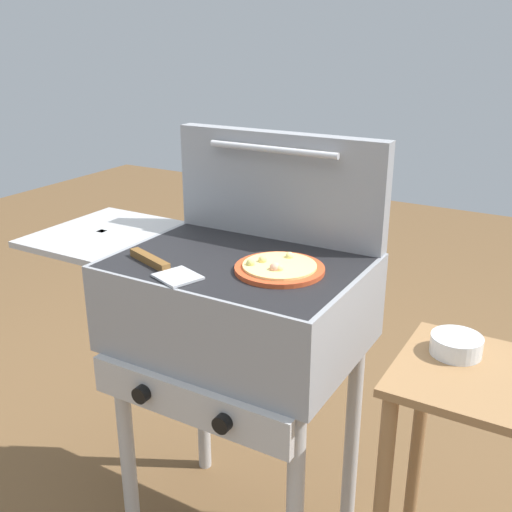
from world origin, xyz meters
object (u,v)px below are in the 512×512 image
spatula (161,266)px  prep_table (486,459)px  pizza_cheese (279,268)px  topping_bowl_far (456,346)px  grill (235,309)px

spatula → prep_table: spatula is taller
pizza_cheese → topping_bowl_far: size_ratio=1.89×
spatula → topping_bowl_far: (0.69, 0.21, -0.13)m
prep_table → grill: bearing=-179.6°
pizza_cheese → prep_table: size_ratio=0.30×
pizza_cheese → prep_table: bearing=2.0°
pizza_cheese → grill: bearing=174.1°
grill → spatula: (-0.12, -0.15, 0.15)m
topping_bowl_far → prep_table: bearing=-27.9°
pizza_cheese → prep_table: 0.65m
grill → pizza_cheese: size_ratio=4.29×
pizza_cheese → spatula: (-0.26, -0.14, -0.00)m
spatula → pizza_cheese: bearing=27.3°
pizza_cheese → spatula: pizza_cheese is taller
pizza_cheese → spatula: 0.29m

